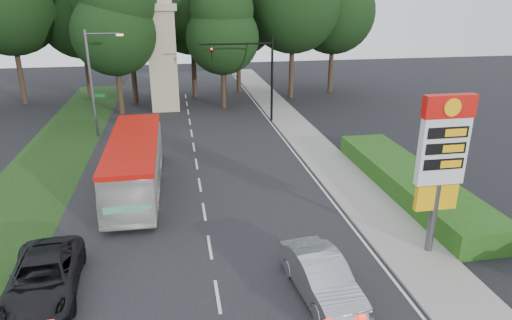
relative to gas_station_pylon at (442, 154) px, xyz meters
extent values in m
plane|color=black|center=(-9.20, -1.99, -4.45)|extent=(120.00, 120.00, 0.00)
cube|color=black|center=(-9.20, 10.01, -4.44)|extent=(14.00, 80.00, 0.02)
cube|color=gray|center=(-0.70, 10.01, -4.39)|extent=(3.00, 80.00, 0.12)
cube|color=#193814|center=(-18.70, 16.01, -4.44)|extent=(5.00, 50.00, 0.02)
cube|color=#1F4512|center=(2.30, 6.01, -3.85)|extent=(3.00, 14.00, 1.20)
cylinder|color=#59595E|center=(0.00, 0.01, -2.85)|extent=(0.32, 0.32, 3.20)
cube|color=#F4B10C|center=(0.00, 0.01, -1.85)|extent=(1.80, 0.25, 1.10)
cube|color=silver|center=(0.00, 0.01, 0.15)|extent=(2.00, 0.35, 2.80)
cube|color=#BB100A|center=(0.00, 0.01, 1.95)|extent=(2.10, 0.40, 0.90)
cylinder|color=#F4B10C|center=(0.00, -0.21, 1.95)|extent=(0.70, 0.05, 0.70)
cube|color=black|center=(0.00, -0.18, 0.95)|extent=(1.70, 0.04, 0.45)
cube|color=black|center=(0.00, -0.18, 0.30)|extent=(1.70, 0.04, 0.45)
cube|color=black|center=(0.00, -0.18, -0.35)|extent=(1.70, 0.04, 0.45)
cylinder|color=black|center=(-2.20, 22.01, -0.85)|extent=(0.20, 0.20, 7.20)
cylinder|color=black|center=(-5.20, 22.01, 2.15)|extent=(6.00, 0.14, 0.14)
imported|color=black|center=(-7.20, 22.01, 1.90)|extent=(0.18, 0.22, 1.10)
sphere|color=#FF0C05|center=(-7.20, 21.86, 1.80)|extent=(0.18, 0.18, 0.18)
cylinder|color=#59595E|center=(-16.40, 20.01, -0.45)|extent=(0.20, 0.20, 8.00)
cylinder|color=#59595E|center=(-15.20, 20.01, 3.25)|extent=(2.40, 0.12, 0.12)
cube|color=#FFE599|center=(-14.00, 20.01, 3.15)|extent=(0.50, 0.22, 0.14)
cube|color=#0C591E|center=(-15.95, 20.01, -1.25)|extent=(0.85, 0.04, 0.22)
cube|color=#0C591E|center=(-16.40, 20.46, -1.55)|extent=(0.04, 0.85, 0.22)
cube|color=tan|center=(-11.20, 28.01, 0.05)|extent=(2.50, 2.50, 9.00)
cube|color=tan|center=(-11.20, 28.01, 4.85)|extent=(3.00, 3.00, 0.60)
cube|color=tan|center=(-11.20, 28.01, 5.35)|extent=(2.20, 2.20, 0.50)
cylinder|color=#2D2116|center=(-25.20, 33.01, -1.30)|extent=(0.50, 0.50, 6.30)
sphere|color=black|center=(-25.20, 33.01, 5.18)|extent=(9.80, 9.80, 9.80)
cylinder|color=#2D2116|center=(-19.20, 35.01, -1.75)|extent=(0.50, 0.50, 5.40)
sphere|color=black|center=(-19.20, 35.01, 3.80)|extent=(8.40, 8.40, 8.40)
cylinder|color=#2D2116|center=(-14.20, 31.01, -1.21)|extent=(0.50, 0.50, 6.48)
cylinder|color=#2D2116|center=(-8.20, 33.01, -1.48)|extent=(0.50, 0.50, 5.94)
sphere|color=black|center=(-8.20, 33.01, 4.63)|extent=(9.24, 9.24, 9.24)
cylinder|color=#2D2116|center=(-3.20, 35.01, -1.84)|extent=(0.50, 0.50, 5.22)
sphere|color=black|center=(-3.20, 35.01, 3.53)|extent=(8.12, 8.12, 8.12)
cylinder|color=#2D2116|center=(1.80, 31.01, -1.39)|extent=(0.50, 0.50, 6.12)
sphere|color=black|center=(1.80, 31.01, 4.90)|extent=(9.52, 9.52, 9.52)
cylinder|color=#2D2116|center=(6.80, 33.01, -1.66)|extent=(0.50, 0.50, 5.58)
sphere|color=black|center=(6.80, 33.01, 4.08)|extent=(8.68, 8.68, 8.68)
cylinder|color=#2D2116|center=(-15.20, 27.01, -2.11)|extent=(0.50, 0.50, 4.68)
sphere|color=black|center=(-15.20, 27.01, 2.70)|extent=(7.28, 7.28, 7.28)
sphere|color=black|center=(-15.20, 27.01, 5.30)|extent=(6.24, 6.24, 6.24)
cylinder|color=#2D2116|center=(-5.70, 27.51, -2.29)|extent=(0.50, 0.50, 4.32)
sphere|color=black|center=(-5.70, 27.51, 2.15)|extent=(6.72, 6.72, 6.72)
sphere|color=black|center=(-5.70, 27.51, 4.55)|extent=(5.76, 5.76, 5.76)
imported|color=silver|center=(-12.70, 9.00, -2.95)|extent=(2.65, 10.82, 3.01)
imported|color=#9FA2A7|center=(-5.46, -2.04, -3.67)|extent=(2.17, 4.88, 1.56)
imported|color=black|center=(-15.40, -0.21, -3.72)|extent=(2.77, 5.40, 1.46)
camera|label=1|loc=(-10.27, -15.45, 6.01)|focal=32.00mm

